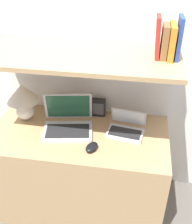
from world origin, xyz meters
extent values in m
cube|color=white|center=(0.00, 0.69, 1.20)|extent=(6.00, 0.05, 2.40)
cube|color=tan|center=(0.00, 0.31, 0.35)|extent=(1.24, 0.62, 0.71)
cube|color=white|center=(0.00, 0.64, 0.62)|extent=(1.24, 0.04, 1.24)
cube|color=tan|center=(0.00, 0.38, 1.26)|extent=(1.24, 0.56, 0.03)
ellipsoid|color=white|center=(-0.43, 0.43, 0.77)|extent=(0.13, 0.13, 0.12)
cylinder|color=tan|center=(-0.43, 0.43, 0.85)|extent=(0.02, 0.02, 0.03)
cone|color=beige|center=(-0.43, 0.43, 0.93)|extent=(0.23, 0.23, 0.13)
cube|color=silver|center=(-0.08, 0.30, 0.72)|extent=(0.37, 0.28, 0.02)
cube|color=#232326|center=(-0.08, 0.29, 0.73)|extent=(0.32, 0.21, 0.00)
cube|color=silver|center=(-0.10, 0.44, 0.84)|extent=(0.34, 0.11, 0.22)
cube|color=#235138|center=(-0.10, 0.43, 0.84)|extent=(0.31, 0.09, 0.20)
cube|color=silver|center=(0.32, 0.34, 0.72)|extent=(0.27, 0.19, 0.02)
cube|color=#232326|center=(0.32, 0.34, 0.73)|extent=(0.23, 0.14, 0.00)
cube|color=silver|center=(0.33, 0.44, 0.79)|extent=(0.25, 0.08, 0.13)
cube|color=white|center=(0.33, 0.44, 0.80)|extent=(0.22, 0.07, 0.11)
ellipsoid|color=black|center=(0.12, 0.15, 0.73)|extent=(0.10, 0.12, 0.04)
cube|color=black|center=(0.10, 0.56, 0.78)|extent=(0.10, 0.05, 0.13)
cube|color=#59595B|center=(0.10, 0.53, 0.78)|extent=(0.08, 0.00, 0.09)
cube|color=#284293|center=(0.58, 0.38, 1.39)|extent=(0.02, 0.13, 0.24)
cube|color=orange|center=(0.54, 0.38, 1.37)|extent=(0.03, 0.17, 0.20)
cube|color=brown|center=(0.50, 0.38, 1.37)|extent=(0.04, 0.12, 0.19)
cube|color=#A82823|center=(0.46, 0.38, 1.39)|extent=(0.04, 0.12, 0.24)
camera|label=1|loc=(0.37, -1.20, 1.90)|focal=45.00mm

